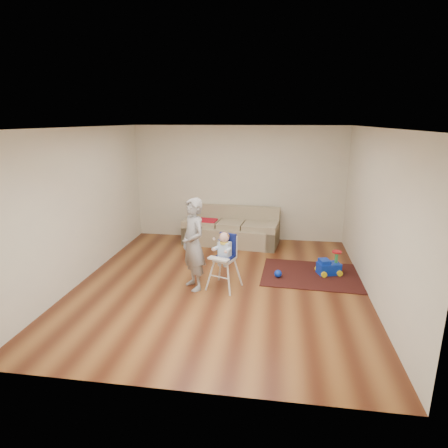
# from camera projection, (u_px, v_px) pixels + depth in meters

# --- Properties ---
(ground) EXTENTS (5.50, 5.50, 0.00)m
(ground) POSITION_uv_depth(u_px,v_px,m) (221.00, 284.00, 6.65)
(ground) COLOR #4E2312
(ground) RESTS_ON ground
(room_envelope) EXTENTS (5.04, 5.52, 2.72)m
(room_envelope) POSITION_uv_depth(u_px,v_px,m) (225.00, 175.00, 6.64)
(room_envelope) COLOR #ECE8CE
(room_envelope) RESTS_ON ground
(sofa) EXTENTS (2.26, 1.14, 0.84)m
(sofa) POSITION_uv_depth(u_px,v_px,m) (231.00, 226.00, 8.74)
(sofa) COLOR tan
(sofa) RESTS_ON ground
(side_table) EXTENTS (0.46, 0.46, 0.46)m
(side_table) POSITION_uv_depth(u_px,v_px,m) (195.00, 233.00, 8.87)
(side_table) COLOR black
(side_table) RESTS_ON ground
(area_rug) EXTENTS (1.88, 1.45, 0.01)m
(area_rug) POSITION_uv_depth(u_px,v_px,m) (311.00, 275.00, 7.04)
(area_rug) COLOR black
(area_rug) RESTS_ON ground
(ride_on_toy) EXTENTS (0.48, 0.41, 0.45)m
(ride_on_toy) POSITION_uv_depth(u_px,v_px,m) (329.00, 263.00, 7.00)
(ride_on_toy) COLOR #0D33C5
(ride_on_toy) RESTS_ON area_rug
(toy_ball) EXTENTS (0.14, 0.14, 0.14)m
(toy_ball) POSITION_uv_depth(u_px,v_px,m) (278.00, 274.00, 6.89)
(toy_ball) COLOR #0D33C5
(toy_ball) RESTS_ON area_rug
(high_chair) EXTENTS (0.60, 0.60, 1.01)m
(high_chair) POSITION_uv_depth(u_px,v_px,m) (224.00, 261.00, 6.38)
(high_chair) COLOR silver
(high_chair) RESTS_ON ground
(adult) EXTENTS (0.66, 0.69, 1.59)m
(adult) POSITION_uv_depth(u_px,v_px,m) (193.00, 244.00, 6.30)
(adult) COLOR #969699
(adult) RESTS_ON ground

